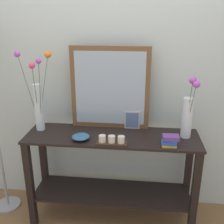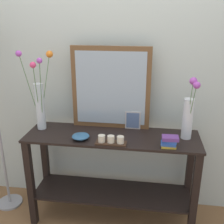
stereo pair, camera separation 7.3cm
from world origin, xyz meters
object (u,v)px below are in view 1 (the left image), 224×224
at_px(console_table, 112,168).
at_px(decorative_bowl, 81,137).
at_px(vase_right, 188,114).
at_px(picture_frame_small, 132,120).
at_px(candle_tray, 112,140).
at_px(book_stack, 170,141).
at_px(mirror_leaning, 110,88).
at_px(tall_vase_left, 38,99).

xyz_separation_m(console_table, decorative_bowl, (-0.24, -0.11, 0.34)).
xyz_separation_m(vase_right, picture_frame_small, (-0.45, 0.13, -0.13)).
height_order(vase_right, decorative_bowl, vase_right).
bearing_deg(picture_frame_small, candle_tray, -114.60).
height_order(console_table, book_stack, book_stack).
distance_m(vase_right, book_stack, 0.28).
bearing_deg(picture_frame_small, decorative_bowl, -145.64).
relative_size(candle_tray, picture_frame_small, 1.51).
xyz_separation_m(mirror_leaning, tall_vase_left, (-0.59, -0.12, -0.08)).
distance_m(tall_vase_left, vase_right, 1.24).
bearing_deg(vase_right, tall_vase_left, 178.80).
height_order(console_table, picture_frame_small, picture_frame_small).
bearing_deg(decorative_bowl, candle_tray, -10.08).
height_order(tall_vase_left, book_stack, tall_vase_left).
bearing_deg(tall_vase_left, console_table, -5.18).
relative_size(picture_frame_small, book_stack, 1.22).
xyz_separation_m(console_table, book_stack, (0.46, -0.14, 0.35)).
distance_m(picture_frame_small, book_stack, 0.43).
distance_m(candle_tray, picture_frame_small, 0.35).
height_order(mirror_leaning, picture_frame_small, mirror_leaning).
relative_size(console_table, vase_right, 2.79).
xyz_separation_m(console_table, mirror_leaning, (-0.04, 0.18, 0.67)).
distance_m(vase_right, candle_tray, 0.64).
xyz_separation_m(vase_right, candle_tray, (-0.59, -0.18, -0.18)).
xyz_separation_m(mirror_leaning, candle_tray, (0.05, -0.33, -0.33)).
bearing_deg(picture_frame_small, tall_vase_left, -172.14).
height_order(console_table, tall_vase_left, tall_vase_left).
height_order(tall_vase_left, vase_right, tall_vase_left).
bearing_deg(vase_right, picture_frame_small, 163.15).
xyz_separation_m(picture_frame_small, decorative_bowl, (-0.40, -0.27, -0.05)).
bearing_deg(tall_vase_left, mirror_leaning, 11.78).
xyz_separation_m(mirror_leaning, vase_right, (0.64, -0.15, -0.15)).
distance_m(mirror_leaning, vase_right, 0.68).
distance_m(candle_tray, decorative_bowl, 0.26).
bearing_deg(picture_frame_small, book_stack, -45.73).
relative_size(console_table, book_stack, 10.93).
distance_m(mirror_leaning, tall_vase_left, 0.61).
height_order(vase_right, candle_tray, vase_right).
bearing_deg(tall_vase_left, candle_tray, -17.99).
bearing_deg(candle_tray, book_stack, 1.46).
distance_m(console_table, mirror_leaning, 0.69).
distance_m(vase_right, decorative_bowl, 0.88).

